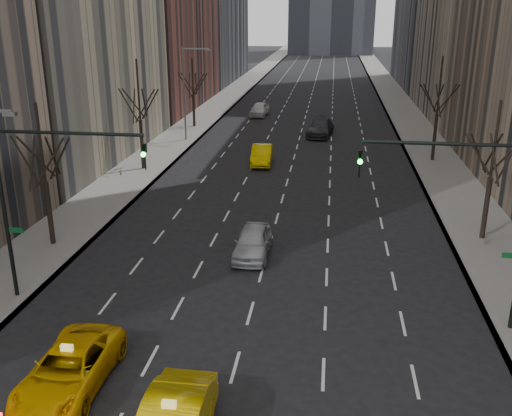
% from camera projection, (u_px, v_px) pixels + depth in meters
% --- Properties ---
extents(sidewalk_left, '(4.50, 320.00, 0.15)m').
position_uv_depth(sidewalk_left, '(222.00, 102.00, 80.59)').
color(sidewalk_left, slate).
rests_on(sidewalk_left, ground).
extents(sidewalk_right, '(4.50, 320.00, 0.15)m').
position_uv_depth(sidewalk_right, '(399.00, 106.00, 77.55)').
color(sidewalk_right, slate).
rests_on(sidewalk_right, ground).
extents(tree_lw_b, '(3.36, 3.50, 7.82)m').
position_uv_depth(tree_lw_b, '(46.00, 182.00, 30.70)').
color(tree_lw_b, black).
rests_on(tree_lw_b, ground).
extents(tree_lw_c, '(3.36, 3.50, 8.74)m').
position_uv_depth(tree_lw_c, '(140.00, 121.00, 45.56)').
color(tree_lw_c, black).
rests_on(tree_lw_c, ground).
extents(tree_lw_d, '(3.36, 3.50, 7.36)m').
position_uv_depth(tree_lw_d, '(193.00, 95.00, 62.56)').
color(tree_lw_d, black).
rests_on(tree_lw_d, ground).
extents(tree_rw_b, '(3.36, 3.50, 7.82)m').
position_uv_depth(tree_rw_b, '(490.00, 178.00, 31.47)').
color(tree_rw_b, black).
rests_on(tree_rw_b, ground).
extents(tree_rw_c, '(3.36, 3.50, 8.74)m').
position_uv_depth(tree_rw_c, '(437.00, 115.00, 48.21)').
color(tree_rw_c, black).
rests_on(tree_rw_c, ground).
extents(traffic_mast_left, '(6.69, 0.39, 8.00)m').
position_uv_depth(traffic_mast_left, '(37.00, 185.00, 24.14)').
color(traffic_mast_left, black).
rests_on(traffic_mast_left, ground).
extents(traffic_mast_right, '(6.69, 0.39, 8.00)m').
position_uv_depth(traffic_mast_right, '(484.00, 203.00, 21.88)').
color(traffic_mast_right, black).
rests_on(traffic_mast_right, ground).
extents(streetlight_far, '(2.83, 0.22, 9.00)m').
position_uv_depth(streetlight_far, '(187.00, 84.00, 55.19)').
color(streetlight_far, slate).
rests_on(streetlight_far, ground).
extents(taxi_suv, '(2.49, 5.35, 1.48)m').
position_uv_depth(taxi_suv, '(70.00, 369.00, 19.74)').
color(taxi_suv, '#E1A504').
rests_on(taxi_suv, ground).
extents(silver_sedan_ahead, '(1.81, 4.50, 1.53)m').
position_uv_depth(silver_sedan_ahead, '(253.00, 242.00, 30.44)').
color(silver_sedan_ahead, '#ADB1B6').
rests_on(silver_sedan_ahead, ground).
extents(far_taxi, '(1.94, 4.87, 1.57)m').
position_uv_depth(far_taxi, '(262.00, 155.00, 48.48)').
color(far_taxi, yellow).
rests_on(far_taxi, ground).
extents(far_suv_grey, '(3.02, 6.02, 1.68)m').
position_uv_depth(far_suv_grey, '(320.00, 128.00, 59.23)').
color(far_suv_grey, '#2B2B30').
rests_on(far_suv_grey, ground).
extents(far_car_white, '(2.23, 4.91, 1.64)m').
position_uv_depth(far_car_white, '(260.00, 109.00, 70.27)').
color(far_car_white, white).
rests_on(far_car_white, ground).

